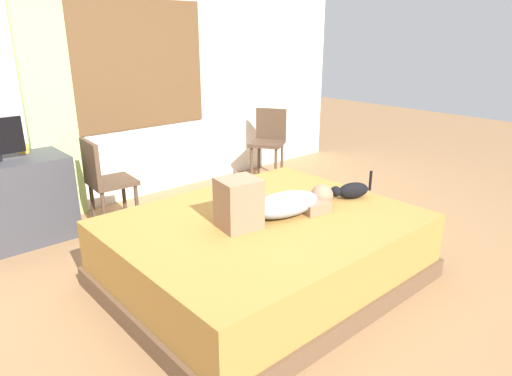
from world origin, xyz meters
TOP-DOWN VIEW (x-y plane):
  - ground_plane at (0.00, 0.00)m, footprint 16.00×16.00m
  - back_wall_with_window at (0.01, 2.46)m, footprint 6.40×0.14m
  - bed at (-0.00, 0.13)m, footprint 2.10×1.68m
  - person_lying at (0.05, 0.09)m, footprint 0.94×0.39m
  - cat at (0.78, -0.03)m, footprint 0.34×0.20m
  - desk at (-1.15, 2.06)m, footprint 0.90×0.56m
  - cup at (-0.97, 2.20)m, footprint 0.08×0.08m
  - chair_by_desk at (-0.47, 1.75)m, footprint 0.41×0.41m
  - chair_spare at (1.73, 1.95)m, footprint 0.52×0.52m
  - curtain_left at (-0.66, 2.34)m, footprint 0.44×0.06m

SIDE VIEW (x-z plane):
  - ground_plane at x=0.00m, z-range 0.00..0.00m
  - bed at x=0.00m, z-range 0.00..0.50m
  - desk at x=-1.15m, z-range 0.00..0.74m
  - chair_by_desk at x=-0.47m, z-range 0.08..0.94m
  - chair_spare at x=1.73m, z-range 0.08..0.94m
  - cat at x=0.78m, z-range 0.46..0.67m
  - person_lying at x=0.05m, z-range 0.45..0.79m
  - cup at x=-0.97m, z-range 0.74..0.82m
  - curtain_left at x=-0.66m, z-range 0.00..2.63m
  - back_wall_with_window at x=0.01m, z-range 0.00..2.90m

